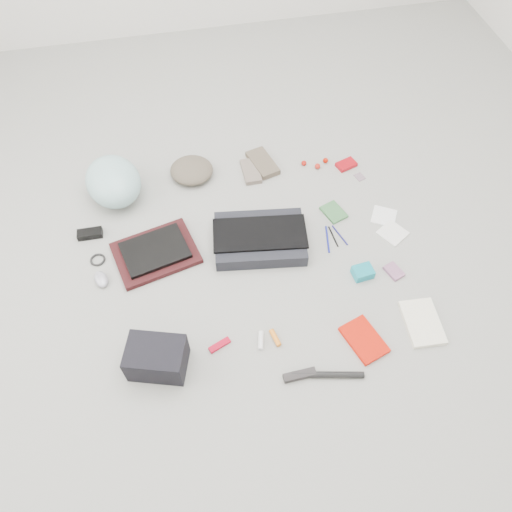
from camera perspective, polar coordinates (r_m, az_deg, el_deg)
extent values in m
plane|color=gray|center=(2.32, 0.00, -0.71)|extent=(4.00, 4.00, 0.00)
cube|color=black|center=(2.35, 0.44, 1.98)|extent=(0.46, 0.35, 0.07)
cube|color=black|center=(2.32, 0.45, 2.60)|extent=(0.46, 0.26, 0.01)
cube|color=#341011|center=(2.38, -11.39, 0.32)|extent=(0.42, 0.36, 0.03)
cube|color=black|center=(2.36, -11.47, 0.64)|extent=(0.33, 0.27, 0.02)
ellipsoid|color=#A6D9DA|center=(2.60, -15.99, 8.18)|extent=(0.34, 0.39, 0.20)
ellipsoid|color=brown|center=(2.66, -7.37, 9.69)|extent=(0.29, 0.28, 0.08)
cube|color=#796A5D|center=(2.67, -0.59, 9.65)|extent=(0.09, 0.17, 0.03)
cube|color=brown|center=(2.71, 0.77, 10.58)|extent=(0.16, 0.23, 0.03)
cube|color=black|center=(2.52, -18.45, 2.43)|extent=(0.12, 0.06, 0.03)
torus|color=black|center=(2.43, -17.65, -0.41)|extent=(0.09, 0.09, 0.01)
ellipsoid|color=#A19FAE|center=(2.35, -17.28, -2.55)|extent=(0.08, 0.11, 0.04)
cube|color=black|center=(2.04, -11.27, -11.36)|extent=(0.26, 0.22, 0.15)
cube|color=#A20118|center=(2.10, -4.18, -10.12)|extent=(0.10, 0.06, 0.01)
cylinder|color=silver|center=(2.10, 0.56, -9.63)|extent=(0.04, 0.08, 0.02)
cylinder|color=orange|center=(2.11, 2.21, -9.32)|extent=(0.04, 0.08, 0.02)
cube|color=black|center=(2.05, 5.00, -13.41)|extent=(0.13, 0.04, 0.03)
cylinder|color=black|center=(2.06, 8.21, -13.28)|extent=(0.29, 0.09, 0.03)
cube|color=red|center=(2.15, 12.24, -9.33)|extent=(0.18, 0.22, 0.02)
cube|color=white|center=(2.25, 18.47, -7.23)|extent=(0.16, 0.23, 0.02)
cube|color=#36683A|center=(2.52, 8.86, 4.98)|extent=(0.13, 0.15, 0.01)
cylinder|color=navy|center=(2.41, 8.18, 1.91)|extent=(0.04, 0.16, 0.01)
cylinder|color=black|center=(2.43, 8.83, 2.22)|extent=(0.02, 0.12, 0.01)
cylinder|color=navy|center=(2.44, 9.56, 2.36)|extent=(0.04, 0.13, 0.01)
cube|color=teal|center=(2.31, 12.11, -1.82)|extent=(0.10, 0.08, 0.04)
cube|color=#A1678E|center=(2.36, 15.48, -1.70)|extent=(0.09, 0.10, 0.02)
cube|color=white|center=(2.56, 14.42, 4.42)|extent=(0.16, 0.16, 0.01)
cube|color=silver|center=(2.50, 15.35, 2.56)|extent=(0.16, 0.16, 0.01)
sphere|color=#A6130B|center=(2.73, 5.50, 10.52)|extent=(0.03, 0.03, 0.03)
sphere|color=#B21F13|center=(2.72, 7.04, 10.15)|extent=(0.03, 0.03, 0.03)
sphere|color=#AB1000|center=(2.76, 7.95, 10.77)|extent=(0.03, 0.03, 0.03)
cube|color=#AC0B14|center=(2.76, 10.28, 10.24)|extent=(0.12, 0.09, 0.02)
cube|color=gray|center=(2.72, 11.76, 8.85)|extent=(0.06, 0.06, 0.00)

